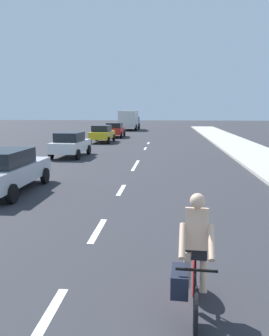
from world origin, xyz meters
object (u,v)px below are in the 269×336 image
at_px(parked_car_silver, 3,170).
at_px(parked_car_white, 70,144).
at_px(parked_car_yellow, 102,133).
at_px(parked_car_red, 115,130).
at_px(delivery_truck, 129,120).
at_px(cyclist, 192,261).

height_order(parked_car_silver, parked_car_white, same).
bearing_deg(parked_car_yellow, parked_car_white, -89.43).
distance_m(parked_car_yellow, parked_car_red, 6.15).
bearing_deg(parked_car_red, parked_car_yellow, -92.87).
height_order(parked_car_red, delivery_truck, delivery_truck).
xyz_separation_m(parked_car_white, parked_car_red, (0.44, 16.25, 0.00)).
distance_m(cyclist, parked_car_white, 18.30).
bearing_deg(parked_car_silver, parked_car_red, 89.41).
bearing_deg(cyclist, parked_car_red, -76.31).
height_order(parked_car_silver, parked_car_yellow, same).
bearing_deg(cyclist, parked_car_yellow, -73.49).
height_order(parked_car_white, delivery_truck, delivery_truck).
xyz_separation_m(cyclist, parked_car_yellow, (-6.37, 27.20, 0.01)).
distance_m(parked_car_silver, delivery_truck, 39.75).
distance_m(parked_car_yellow, delivery_truck, 19.82).
height_order(cyclist, delivery_truck, delivery_truck).
height_order(cyclist, parked_car_red, cyclist).
xyz_separation_m(cyclist, delivery_truck, (-6.01, 47.00, 0.67)).
bearing_deg(parked_car_yellow, parked_car_red, 89.02).
distance_m(parked_car_white, parked_car_red, 16.26).
height_order(cyclist, parked_car_silver, cyclist).
relative_size(cyclist, delivery_truck, 0.29).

